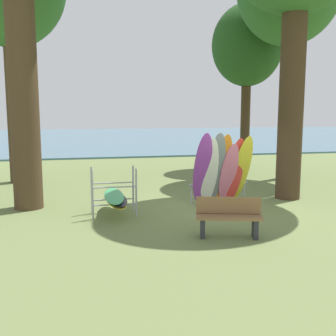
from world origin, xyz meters
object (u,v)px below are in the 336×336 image
object	(u,v)px
leaning_board_pile	(222,170)
park_bench	(229,216)
board_storage_rack	(115,197)
tree_mid_behind	(247,47)

from	to	relation	value
leaning_board_pile	park_bench	world-z (taller)	leaning_board_pile
board_storage_rack	park_bench	bearing A→B (deg)	-46.56
park_bench	leaning_board_pile	bearing A→B (deg)	72.87
leaning_board_pile	park_bench	bearing A→B (deg)	-107.13
leaning_board_pile	board_storage_rack	size ratio (longest dim) A/B	1.00
tree_mid_behind	park_bench	bearing A→B (deg)	-114.85
tree_mid_behind	park_bench	size ratio (longest dim) A/B	5.11
tree_mid_behind	board_storage_rack	distance (m)	10.95
board_storage_rack	tree_mid_behind	bearing A→B (deg)	47.06
leaning_board_pile	tree_mid_behind	bearing A→B (deg)	61.92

